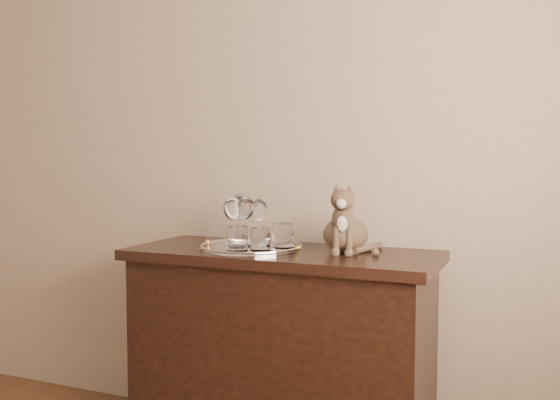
% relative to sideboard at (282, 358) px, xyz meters
% --- Properties ---
extents(wall_back, '(4.00, 0.10, 2.70)m').
position_rel_sideboard_xyz_m(wall_back, '(-0.60, 0.31, 0.93)').
color(wall_back, tan).
rests_on(wall_back, ground).
extents(sideboard, '(1.20, 0.50, 0.85)m').
position_rel_sideboard_xyz_m(sideboard, '(0.00, 0.00, 0.00)').
color(sideboard, black).
rests_on(sideboard, ground).
extents(tray, '(0.40, 0.40, 0.01)m').
position_rel_sideboard_xyz_m(tray, '(-0.12, -0.03, 0.43)').
color(tray, silver).
rests_on(tray, sideboard).
extents(wine_glass_a, '(0.08, 0.08, 0.21)m').
position_rel_sideboard_xyz_m(wine_glass_a, '(-0.19, 0.02, 0.54)').
color(wine_glass_a, white).
rests_on(wine_glass_a, tray).
extents(wine_glass_b, '(0.07, 0.07, 0.18)m').
position_rel_sideboard_xyz_m(wine_glass_b, '(-0.13, 0.06, 0.52)').
color(wine_glass_b, silver).
rests_on(wine_glass_b, tray).
extents(wine_glass_c, '(0.08, 0.08, 0.20)m').
position_rel_sideboard_xyz_m(wine_glass_c, '(-0.20, -0.02, 0.53)').
color(wine_glass_c, silver).
rests_on(wine_glass_c, tray).
extents(wine_glass_d, '(0.08, 0.08, 0.20)m').
position_rel_sideboard_xyz_m(wine_glass_d, '(-0.16, 0.00, 0.53)').
color(wine_glass_d, white).
rests_on(wine_glass_d, tray).
extents(tumbler_a, '(0.08, 0.08, 0.09)m').
position_rel_sideboard_xyz_m(tumbler_a, '(-0.05, -0.09, 0.48)').
color(tumbler_a, silver).
rests_on(tumbler_a, tray).
extents(tumbler_b, '(0.08, 0.08, 0.09)m').
position_rel_sideboard_xyz_m(tumbler_b, '(-0.13, -0.13, 0.48)').
color(tumbler_b, silver).
rests_on(tumbler_b, tray).
extents(tumbler_c, '(0.08, 0.08, 0.10)m').
position_rel_sideboard_xyz_m(tumbler_c, '(0.00, 0.01, 0.48)').
color(tumbler_c, silver).
rests_on(tumbler_c, tray).
extents(cat, '(0.30, 0.29, 0.26)m').
position_rel_sideboard_xyz_m(cat, '(0.24, 0.06, 0.56)').
color(cat, '#4B3D2D').
rests_on(cat, sideboard).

